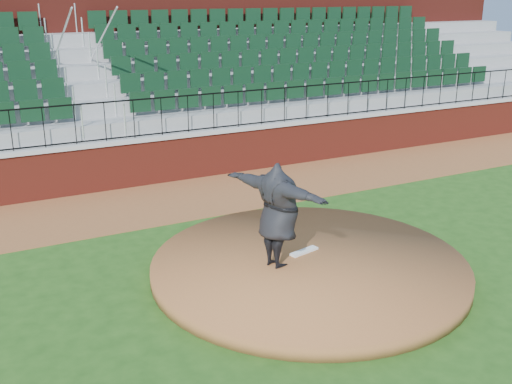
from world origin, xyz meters
TOP-DOWN VIEW (x-y plane):
  - ground at (0.00, 0.00)m, footprint 90.00×90.00m
  - warning_track at (0.00, 5.40)m, footprint 34.00×3.20m
  - field_wall at (0.00, 7.00)m, footprint 34.00×0.35m
  - wall_cap at (0.00, 7.00)m, footprint 34.00×0.45m
  - wall_railing at (0.00, 7.00)m, footprint 34.00×0.05m
  - seating_stands at (0.00, 9.72)m, footprint 34.00×5.10m
  - concourse_wall at (0.00, 12.52)m, footprint 34.00×0.50m
  - pitchers_mound at (0.48, 0.29)m, footprint 5.84×5.84m
  - pitching_rubber at (0.59, 0.64)m, footprint 0.64×0.29m
  - pitcher at (-0.14, 0.38)m, footprint 1.30×2.47m

SIDE VIEW (x-z plane):
  - ground at x=0.00m, z-range 0.00..0.00m
  - warning_track at x=0.00m, z-range 0.00..0.01m
  - pitchers_mound at x=0.48m, z-range 0.00..0.25m
  - pitching_rubber at x=0.59m, z-range 0.25..0.29m
  - field_wall at x=0.00m, z-range 0.00..1.20m
  - pitcher at x=-0.14m, z-range 0.25..2.19m
  - wall_cap at x=0.00m, z-range 1.20..1.30m
  - wall_railing at x=0.00m, z-range 1.30..2.30m
  - seating_stands at x=0.00m, z-range 0.00..4.60m
  - concourse_wall at x=0.00m, z-range 0.00..5.50m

